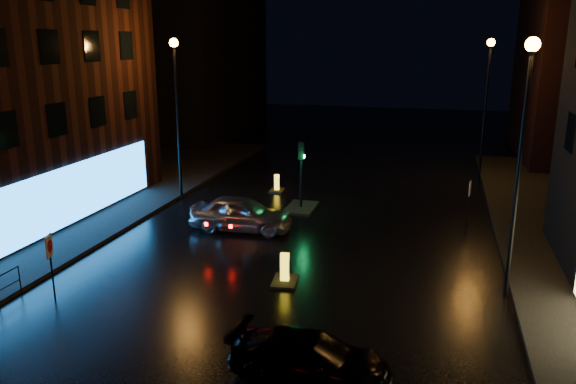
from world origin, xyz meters
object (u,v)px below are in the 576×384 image
object	(u,v)px
traffic_signal	(301,199)
dark_sedan	(310,358)
bollard_near	(285,276)
road_sign_left	(50,252)
silver_hatchback	(241,214)
bollard_far	(277,188)
road_sign_right	(470,192)

from	to	relation	value
traffic_signal	dark_sedan	size ratio (longest dim) A/B	0.84
bollard_near	traffic_signal	bearing A→B (deg)	93.72
bollard_near	road_sign_left	xyz separation A→B (m)	(-6.99, -3.21, 1.43)
silver_hatchback	bollard_near	xyz separation A→B (m)	(3.40, -5.00, -0.53)
dark_sedan	bollard_near	bearing A→B (deg)	24.85
traffic_signal	dark_sedan	world-z (taller)	traffic_signal
bollard_far	bollard_near	bearing A→B (deg)	-76.90
silver_hatchback	road_sign_right	xyz separation A→B (m)	(9.86, 3.69, 0.74)
traffic_signal	road_sign_left	distance (m)	13.30
bollard_near	bollard_far	bearing A→B (deg)	101.03
silver_hatchback	bollard_near	world-z (taller)	silver_hatchback
dark_sedan	road_sign_left	world-z (taller)	road_sign_left
silver_hatchback	road_sign_right	world-z (taller)	road_sign_right
silver_hatchback	road_sign_left	bearing A→B (deg)	153.73
bollard_near	road_sign_left	bearing A→B (deg)	-161.81
dark_sedan	bollard_near	world-z (taller)	dark_sedan
dark_sedan	road_sign_right	bearing A→B (deg)	-13.77
dark_sedan	road_sign_right	world-z (taller)	road_sign_right
silver_hatchback	dark_sedan	world-z (taller)	silver_hatchback
silver_hatchback	dark_sedan	size ratio (longest dim) A/B	1.10
silver_hatchback	road_sign_left	world-z (taller)	road_sign_left
dark_sedan	traffic_signal	bearing A→B (deg)	17.87
dark_sedan	silver_hatchback	bearing A→B (deg)	31.20
traffic_signal	bollard_far	bearing A→B (deg)	125.73
dark_sedan	road_sign_right	size ratio (longest dim) A/B	2.03
bollard_near	bollard_far	xyz separation A→B (m)	(-3.74, 11.86, -0.03)
silver_hatchback	dark_sedan	bearing A→B (deg)	-154.55
traffic_signal	road_sign_right	bearing A→B (deg)	-1.40
traffic_signal	road_sign_left	xyz separation A→B (m)	(-5.40, -12.09, 1.17)
traffic_signal	silver_hatchback	xyz separation A→B (m)	(-1.80, -3.89, 0.27)
traffic_signal	road_sign_right	xyz separation A→B (m)	(8.06, -0.20, 1.01)
traffic_signal	bollard_far	world-z (taller)	traffic_signal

